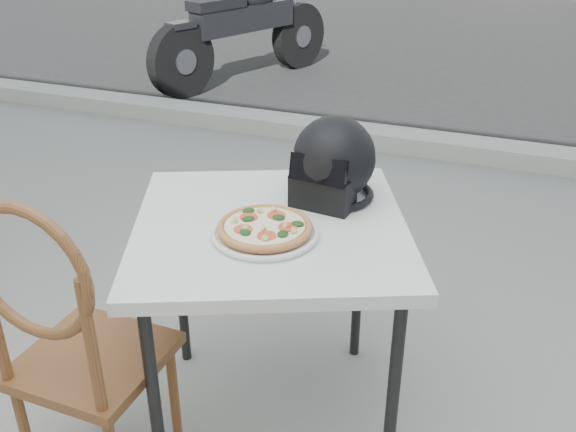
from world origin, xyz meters
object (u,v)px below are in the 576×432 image
(pizza, at_px, (265,227))
(helmet, at_px, (333,164))
(plate, at_px, (265,233))
(motorcycle, at_px, (245,31))
(cafe_table_main, at_px, (271,243))
(cafe_chair_main, at_px, (70,338))

(pizza, xyz_separation_m, helmet, (0.10, 0.31, 0.09))
(plate, height_order, motorcycle, motorcycle)
(cafe_table_main, bearing_deg, motorcycle, 115.95)
(cafe_table_main, relative_size, pizza, 3.75)
(helmet, bearing_deg, cafe_table_main, -110.97)
(pizza, relative_size, helmet, 0.95)
(cafe_table_main, height_order, helmet, helmet)
(plate, relative_size, pizza, 1.36)
(helmet, distance_m, cafe_chair_main, 0.91)
(cafe_chair_main, height_order, motorcycle, motorcycle)
(helmet, distance_m, motorcycle, 4.29)
(helmet, bearing_deg, plate, -101.36)
(motorcycle, bearing_deg, pizza, -42.22)
(helmet, xyz_separation_m, cafe_chair_main, (-0.50, -0.69, -0.31))
(cafe_table_main, bearing_deg, pizza, -77.50)
(helmet, relative_size, motorcycle, 0.15)
(plate, bearing_deg, cafe_table_main, 102.42)
(cafe_table_main, height_order, motorcycle, motorcycle)
(cafe_table_main, relative_size, cafe_chair_main, 1.05)
(cafe_table_main, relative_size, helmet, 3.56)
(pizza, bearing_deg, plate, -108.93)
(plate, bearing_deg, pizza, 71.07)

